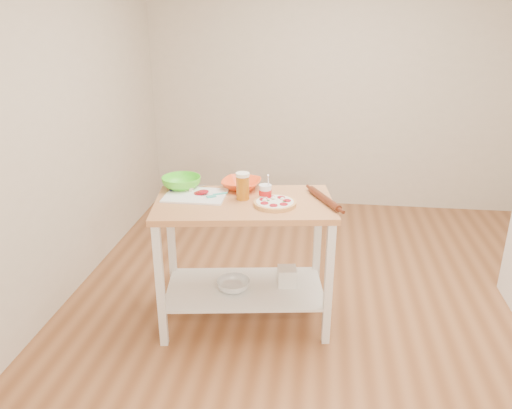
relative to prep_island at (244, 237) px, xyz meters
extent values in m
cube|color=#925B36|center=(0.62, 0.15, -0.66)|extent=(4.00, 4.50, 0.02)
cube|color=beige|center=(0.62, 2.41, 0.70)|extent=(4.00, 0.02, 2.70)
cube|color=beige|center=(0.62, -2.11, 0.70)|extent=(4.00, 0.02, 2.70)
cube|color=beige|center=(-1.39, 0.15, 0.70)|extent=(0.02, 4.50, 2.70)
cube|color=tan|center=(0.00, 0.00, 0.23)|extent=(1.23, 0.79, 0.04)
cube|color=white|center=(0.00, 0.00, -0.40)|extent=(1.14, 0.72, 0.02)
cube|color=white|center=(-0.48, -0.35, -0.22)|extent=(0.06, 0.06, 0.86)
cube|color=white|center=(-0.56, 0.19, -0.22)|extent=(0.06, 0.06, 0.86)
cube|color=white|center=(0.56, -0.19, -0.22)|extent=(0.06, 0.06, 0.86)
cube|color=white|center=(0.48, 0.35, -0.22)|extent=(0.06, 0.06, 0.86)
cylinder|color=#E9AE63|center=(0.20, -0.04, 0.26)|extent=(0.27, 0.27, 0.02)
cylinder|color=#E9AE63|center=(0.20, -0.04, 0.27)|extent=(0.27, 0.27, 0.01)
cylinder|color=white|center=(0.20, -0.04, 0.27)|extent=(0.24, 0.24, 0.01)
cylinder|color=maroon|center=(0.28, -0.03, 0.28)|extent=(0.05, 0.05, 0.01)
cylinder|color=maroon|center=(0.24, 0.03, 0.28)|extent=(0.05, 0.05, 0.01)
cylinder|color=maroon|center=(0.17, 0.03, 0.28)|extent=(0.05, 0.05, 0.01)
cylinder|color=maroon|center=(0.13, -0.02, 0.28)|extent=(0.05, 0.05, 0.01)
cylinder|color=maroon|center=(0.14, -0.09, 0.28)|extent=(0.05, 0.05, 0.01)
cylinder|color=maroon|center=(0.20, -0.12, 0.28)|extent=(0.05, 0.05, 0.01)
cylinder|color=maroon|center=(0.26, -0.09, 0.28)|extent=(0.05, 0.05, 0.01)
sphere|color=white|center=(0.25, -0.01, 0.28)|extent=(0.03, 0.03, 0.03)
sphere|color=white|center=(0.19, 0.00, 0.28)|extent=(0.03, 0.03, 0.03)
sphere|color=white|center=(0.14, -0.04, 0.28)|extent=(0.03, 0.03, 0.03)
plane|color=#1C5319|center=(0.27, -0.04, 0.28)|extent=(0.02, 0.02, 0.00)
plane|color=#1C5319|center=(0.24, 0.02, 0.28)|extent=(0.03, 0.03, 0.00)
plane|color=#1C5319|center=(0.19, -0.01, 0.28)|extent=(0.03, 0.03, 0.00)
plane|color=#1C5319|center=(0.16, -0.04, 0.28)|extent=(0.02, 0.02, 0.00)
cube|color=white|center=(-0.33, 0.05, 0.26)|extent=(0.40, 0.30, 0.01)
cube|color=#F4EACC|center=(-0.45, 0.12, 0.28)|extent=(0.02, 0.02, 0.02)
cube|color=#F4EACC|center=(-0.42, 0.12, 0.28)|extent=(0.02, 0.02, 0.02)
cube|color=#F4EACC|center=(-0.38, 0.12, 0.28)|extent=(0.02, 0.02, 0.02)
cube|color=#F4EACC|center=(-0.45, 0.16, 0.28)|extent=(0.02, 0.02, 0.02)
cube|color=#F4EACC|center=(-0.42, 0.16, 0.28)|extent=(0.02, 0.02, 0.02)
cube|color=#F4EACC|center=(-0.38, 0.16, 0.28)|extent=(0.02, 0.02, 0.02)
cylinder|color=maroon|center=(-0.31, 0.07, 0.27)|extent=(0.07, 0.07, 0.01)
cylinder|color=maroon|center=(-0.30, 0.07, 0.27)|extent=(0.07, 0.07, 0.01)
cylinder|color=maroon|center=(-0.28, 0.07, 0.28)|extent=(0.07, 0.07, 0.01)
cube|color=#3AB8AA|center=(-0.22, 0.02, 0.27)|extent=(0.07, 0.06, 0.01)
cylinder|color=#3AB8AA|center=(-0.17, 0.08, 0.27)|extent=(0.09, 0.06, 0.01)
cube|color=silver|center=(-0.38, 0.20, 0.27)|extent=(0.16, 0.12, 0.00)
cube|color=black|center=(-0.48, 0.12, 0.27)|extent=(0.09, 0.07, 0.01)
imported|color=#FF511F|center=(-0.06, 0.24, 0.28)|extent=(0.30, 0.30, 0.06)
imported|color=#55E82C|center=(-0.47, 0.19, 0.29)|extent=(0.36, 0.36, 0.08)
cylinder|color=#AD6111|center=(-0.01, 0.04, 0.33)|extent=(0.08, 0.08, 0.16)
cylinder|color=white|center=(-0.01, 0.04, 0.42)|extent=(0.09, 0.09, 0.02)
cylinder|color=white|center=(0.13, 0.05, 0.30)|extent=(0.08, 0.08, 0.10)
cylinder|color=red|center=(0.13, 0.05, 0.30)|extent=(0.08, 0.08, 0.04)
cylinder|color=silver|center=(0.15, 0.05, 0.38)|extent=(0.01, 0.05, 0.10)
cylinder|color=#5C2715|center=(0.51, 0.05, 0.27)|extent=(0.22, 0.36, 0.04)
imported|color=silver|center=(-0.07, -0.04, -0.35)|extent=(0.31, 0.31, 0.07)
cube|color=white|center=(0.29, 0.08, -0.32)|extent=(0.14, 0.14, 0.13)
camera|label=1|loc=(0.47, -2.97, 1.41)|focal=35.00mm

